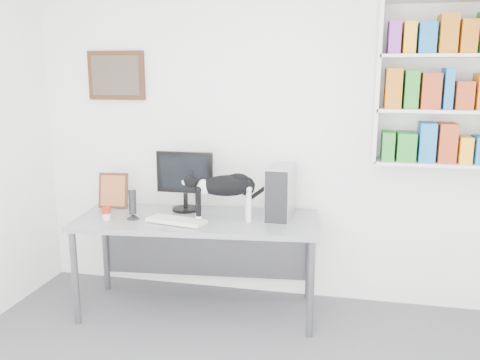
# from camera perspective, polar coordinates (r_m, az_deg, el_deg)

# --- Properties ---
(room) EXTENTS (4.01, 4.01, 2.70)m
(room) POSITION_cam_1_polar(r_m,az_deg,el_deg) (2.40, -5.41, -2.25)
(room) COLOR #55555A
(room) RESTS_ON ground
(bookshelf) EXTENTS (1.03, 0.28, 1.24)m
(bookshelf) POSITION_cam_1_polar(r_m,az_deg,el_deg) (4.12, 22.20, 10.01)
(bookshelf) COLOR silver
(bookshelf) RESTS_ON room
(wall_art) EXTENTS (0.52, 0.04, 0.42)m
(wall_art) POSITION_cam_1_polar(r_m,az_deg,el_deg) (4.64, -13.73, 11.33)
(wall_art) COLOR #4F2D19
(wall_art) RESTS_ON room
(desk) EXTENTS (1.97, 0.93, 0.80)m
(desk) POSITION_cam_1_polar(r_m,az_deg,el_deg) (4.19, -4.75, -9.49)
(desk) COLOR gray
(desk) RESTS_ON room
(monitor) EXTENTS (0.48, 0.23, 0.51)m
(monitor) POSITION_cam_1_polar(r_m,az_deg,el_deg) (4.23, -6.17, -0.08)
(monitor) COLOR black
(monitor) RESTS_ON desk
(keyboard) EXTENTS (0.48, 0.26, 0.03)m
(keyboard) POSITION_cam_1_polar(r_m,az_deg,el_deg) (3.95, -7.13, -4.54)
(keyboard) COLOR silver
(keyboard) RESTS_ON desk
(pc_tower) EXTENTS (0.20, 0.42, 0.41)m
(pc_tower) POSITION_cam_1_polar(r_m,az_deg,el_deg) (4.04, 4.60, -1.31)
(pc_tower) COLOR #AAAAAE
(pc_tower) RESTS_ON desk
(speaker) EXTENTS (0.14, 0.14, 0.24)m
(speaker) POSITION_cam_1_polar(r_m,az_deg,el_deg) (4.08, -11.98, -2.66)
(speaker) COLOR black
(speaker) RESTS_ON desk
(leaning_print) EXTENTS (0.26, 0.13, 0.31)m
(leaning_print) POSITION_cam_1_polar(r_m,az_deg,el_deg) (4.44, -14.03, -1.08)
(leaning_print) COLOR #4F2D19
(leaning_print) RESTS_ON desk
(soup_can) EXTENTS (0.08, 0.08, 0.10)m
(soup_can) POSITION_cam_1_polar(r_m,az_deg,el_deg) (4.13, -14.77, -3.66)
(soup_can) COLOR #AE200E
(soup_can) RESTS_ON desk
(cat) EXTENTS (0.65, 0.36, 0.39)m
(cat) POSITION_cam_1_polar(r_m,az_deg,el_deg) (3.90, -1.66, -1.98)
(cat) COLOR black
(cat) RESTS_ON desk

